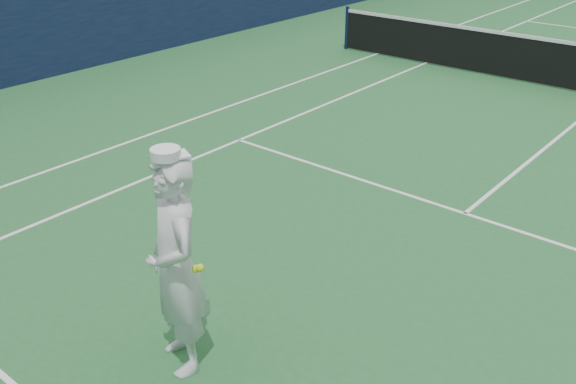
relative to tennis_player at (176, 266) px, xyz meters
The scene contains 1 object.
tennis_player is the anchor object (origin of this frame).
Camera 1 is at (2.96, -13.65, 4.02)m, focal length 40.00 mm.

